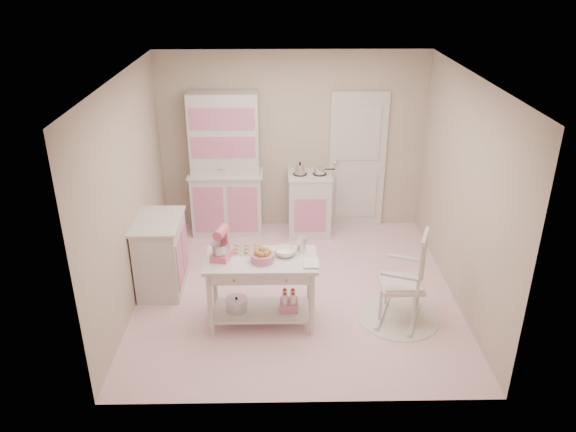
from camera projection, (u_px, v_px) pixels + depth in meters
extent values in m
plane|color=pink|center=(296.00, 290.00, 6.90)|extent=(3.80, 3.80, 0.00)
cube|color=white|center=(297.00, 77.00, 5.80)|extent=(3.80, 3.80, 0.04)
cube|color=beige|center=(292.00, 142.00, 8.07)|extent=(3.80, 0.04, 2.60)
cube|color=beige|center=(304.00, 281.00, 4.63)|extent=(3.80, 0.04, 2.60)
cube|color=beige|center=(128.00, 194.00, 6.32)|extent=(0.04, 3.80, 2.60)
cube|color=beige|center=(463.00, 192.00, 6.38)|extent=(0.04, 3.80, 2.60)
cube|color=silver|center=(357.00, 161.00, 8.18)|extent=(0.82, 0.05, 2.04)
cube|color=silver|center=(225.00, 165.00, 7.95)|extent=(1.06, 0.50, 2.08)
cube|color=silver|center=(309.00, 204.00, 8.17)|extent=(0.62, 0.57, 0.92)
cube|color=silver|center=(161.00, 254.00, 6.78)|extent=(0.54, 0.84, 0.92)
cylinder|color=white|center=(398.00, 317.00, 6.38)|extent=(0.92, 0.92, 0.01)
cube|color=silver|center=(402.00, 276.00, 6.15)|extent=(0.71, 0.84, 1.10)
cube|color=silver|center=(262.00, 291.00, 6.15)|extent=(1.20, 0.60, 0.80)
cube|color=#E56180|center=(221.00, 244.00, 5.93)|extent=(0.26, 0.32, 0.34)
cube|color=silver|center=(248.00, 250.00, 6.14)|extent=(0.34, 0.24, 0.02)
cylinder|color=pink|center=(262.00, 257.00, 5.92)|extent=(0.25, 0.25, 0.09)
imported|color=white|center=(285.00, 252.00, 6.05)|extent=(0.24, 0.24, 0.08)
cylinder|color=silver|center=(301.00, 244.00, 6.10)|extent=(0.10, 0.10, 0.17)
imported|color=white|center=(303.00, 263.00, 5.88)|extent=(0.17, 0.22, 0.02)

